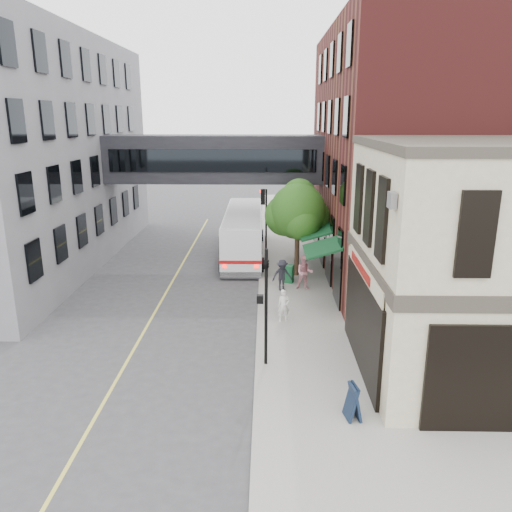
{
  "coord_description": "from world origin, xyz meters",
  "views": [
    {
      "loc": [
        0.37,
        -15.11,
        9.21
      ],
      "look_at": [
        -0.03,
        4.85,
        3.59
      ],
      "focal_mm": 35.0,
      "sensor_mm": 36.0,
      "label": 1
    }
  ],
  "objects_px": {
    "pedestrian_c": "(282,275)",
    "pedestrian_a": "(284,306)",
    "newspaper_box": "(289,274)",
    "pedestrian_b": "(305,273)",
    "sandwich_board": "(353,402)",
    "bus": "(244,231)"
  },
  "relations": [
    {
      "from": "pedestrian_a",
      "to": "sandwich_board",
      "type": "distance_m",
      "value": 7.8
    },
    {
      "from": "pedestrian_a",
      "to": "newspaper_box",
      "type": "bearing_deg",
      "value": 75.04
    },
    {
      "from": "newspaper_box",
      "to": "sandwich_board",
      "type": "xyz_separation_m",
      "value": [
        1.41,
        -13.12,
        0.07
      ]
    },
    {
      "from": "pedestrian_b",
      "to": "pedestrian_c",
      "type": "height_order",
      "value": "pedestrian_b"
    },
    {
      "from": "pedestrian_a",
      "to": "pedestrian_b",
      "type": "xyz_separation_m",
      "value": [
        1.27,
        4.45,
        0.17
      ]
    },
    {
      "from": "bus",
      "to": "pedestrian_a",
      "type": "relative_size",
      "value": 7.43
    },
    {
      "from": "sandwich_board",
      "to": "pedestrian_c",
      "type": "bearing_deg",
      "value": 88.04
    },
    {
      "from": "bus",
      "to": "pedestrian_c",
      "type": "height_order",
      "value": "bus"
    },
    {
      "from": "bus",
      "to": "pedestrian_c",
      "type": "distance_m",
      "value": 7.92
    },
    {
      "from": "pedestrian_b",
      "to": "sandwich_board",
      "type": "relative_size",
      "value": 1.61
    },
    {
      "from": "pedestrian_b",
      "to": "newspaper_box",
      "type": "distance_m",
      "value": 1.42
    },
    {
      "from": "pedestrian_a",
      "to": "pedestrian_b",
      "type": "relative_size",
      "value": 0.82
    },
    {
      "from": "pedestrian_b",
      "to": "newspaper_box",
      "type": "height_order",
      "value": "pedestrian_b"
    },
    {
      "from": "pedestrian_c",
      "to": "sandwich_board",
      "type": "relative_size",
      "value": 1.48
    },
    {
      "from": "pedestrian_c",
      "to": "newspaper_box",
      "type": "xyz_separation_m",
      "value": [
        0.42,
        1.32,
        -0.34
      ]
    },
    {
      "from": "pedestrian_a",
      "to": "pedestrian_c",
      "type": "height_order",
      "value": "pedestrian_c"
    },
    {
      "from": "pedestrian_a",
      "to": "newspaper_box",
      "type": "relative_size",
      "value": 1.49
    },
    {
      "from": "pedestrian_c",
      "to": "bus",
      "type": "bearing_deg",
      "value": 93.34
    },
    {
      "from": "newspaper_box",
      "to": "bus",
      "type": "bearing_deg",
      "value": 134.18
    },
    {
      "from": "pedestrian_b",
      "to": "pedestrian_c",
      "type": "relative_size",
      "value": 1.09
    },
    {
      "from": "pedestrian_a",
      "to": "sandwich_board",
      "type": "height_order",
      "value": "pedestrian_a"
    },
    {
      "from": "pedestrian_c",
      "to": "pedestrian_a",
      "type": "bearing_deg",
      "value": -105.01
    }
  ]
}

